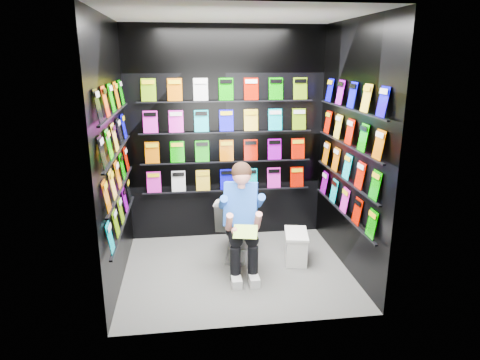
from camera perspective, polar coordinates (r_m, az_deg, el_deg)
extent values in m
plane|color=#5E5E5C|center=(4.74, -0.44, -11.95)|extent=(2.40, 2.40, 0.00)
plane|color=white|center=(4.20, -0.52, 21.20)|extent=(2.40, 2.40, 0.00)
cube|color=black|center=(5.26, -1.84, 5.93)|extent=(2.40, 0.04, 2.60)
cube|color=black|center=(3.32, 1.67, -0.10)|extent=(2.40, 0.04, 2.60)
cube|color=black|center=(4.30, -16.56, 2.99)|extent=(0.04, 2.00, 2.60)
cube|color=black|center=(4.58, 14.61, 3.91)|extent=(0.04, 2.00, 2.60)
imported|color=silver|center=(4.96, -0.51, -5.91)|extent=(0.58, 0.83, 0.73)
cube|color=white|center=(4.93, 7.45, -8.93)|extent=(0.30, 0.44, 0.31)
cube|color=white|center=(4.86, 7.52, -7.13)|extent=(0.32, 0.47, 0.03)
cube|color=green|center=(4.21, 0.72, -6.91)|extent=(0.26, 0.19, 0.10)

